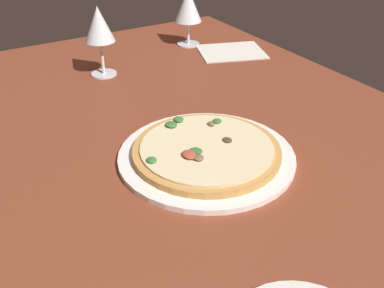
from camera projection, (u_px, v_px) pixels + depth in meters
dining_table at (178, 167)px, 82.76cm from camera, size 150.00×110.00×4.00cm
pizza_main at (206, 153)px, 80.97cm from camera, size 31.70×31.70×3.34cm
wine_glass_far at (188, 6)px, 128.74cm from camera, size 7.72×7.72×16.40cm
wine_glass_near at (99, 27)px, 108.52cm from camera, size 7.32×7.32×17.20cm
paper_menu at (231, 52)px, 128.90cm from camera, size 19.85×21.82×0.30cm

